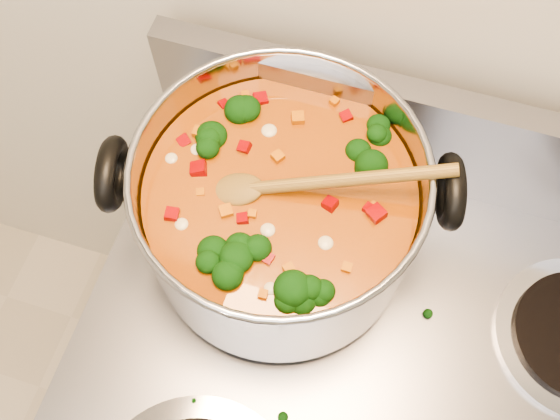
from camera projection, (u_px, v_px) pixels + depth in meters
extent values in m
cube|color=gray|center=(465.00, 148.00, 0.70)|extent=(0.72, 0.03, 0.16)
cylinder|color=#A5A5AD|center=(279.00, 251.00, 0.73)|extent=(0.18, 0.18, 0.01)
cylinder|color=black|center=(279.00, 249.00, 0.72)|extent=(0.14, 0.14, 0.01)
cylinder|color=#A1A1A9|center=(280.00, 208.00, 0.65)|extent=(0.29, 0.29, 0.16)
torus|color=#A1A1A9|center=(280.00, 171.00, 0.58)|extent=(0.29, 0.29, 0.01)
cylinder|color=#96450D|center=(280.00, 215.00, 0.67)|extent=(0.27, 0.27, 0.12)
torus|color=black|center=(112.00, 174.00, 0.60)|extent=(0.04, 0.08, 0.08)
torus|color=black|center=(450.00, 191.00, 0.59)|extent=(0.04, 0.08, 0.08)
ellipsoid|color=black|center=(358.00, 164.00, 0.63)|extent=(0.04, 0.04, 0.03)
ellipsoid|color=black|center=(285.00, 101.00, 0.66)|extent=(0.04, 0.04, 0.03)
ellipsoid|color=black|center=(238.00, 119.00, 0.65)|extent=(0.04, 0.04, 0.03)
ellipsoid|color=black|center=(209.00, 165.00, 0.63)|extent=(0.04, 0.04, 0.03)
ellipsoid|color=black|center=(202.00, 211.00, 0.60)|extent=(0.04, 0.04, 0.03)
ellipsoid|color=black|center=(282.00, 153.00, 0.63)|extent=(0.04, 0.04, 0.03)
ellipsoid|color=black|center=(294.00, 173.00, 0.62)|extent=(0.04, 0.04, 0.03)
ellipsoid|color=black|center=(200.00, 126.00, 0.65)|extent=(0.04, 0.04, 0.03)
ellipsoid|color=black|center=(342.00, 193.00, 0.61)|extent=(0.04, 0.04, 0.03)
ellipsoid|color=#9C0705|center=(214.00, 211.00, 0.60)|extent=(0.01, 0.01, 0.01)
ellipsoid|color=#9C0705|center=(345.00, 214.00, 0.60)|extent=(0.01, 0.01, 0.01)
ellipsoid|color=#9C0705|center=(364.00, 145.00, 0.64)|extent=(0.01, 0.01, 0.01)
ellipsoid|color=#9C0705|center=(380.00, 233.00, 0.59)|extent=(0.01, 0.01, 0.01)
ellipsoid|color=#9C0705|center=(359.00, 232.00, 0.59)|extent=(0.01, 0.01, 0.01)
ellipsoid|color=#9C0705|center=(171.00, 144.00, 0.64)|extent=(0.01, 0.01, 0.01)
ellipsoid|color=#9C0705|center=(264.00, 297.00, 0.57)|extent=(0.01, 0.01, 0.01)
ellipsoid|color=#9C0705|center=(308.00, 259.00, 0.58)|extent=(0.01, 0.01, 0.01)
ellipsoid|color=#9C0705|center=(289.00, 111.00, 0.65)|extent=(0.01, 0.01, 0.01)
ellipsoid|color=#9C0705|center=(222.00, 131.00, 0.64)|extent=(0.01, 0.01, 0.01)
ellipsoid|color=#9C0705|center=(219.00, 185.00, 0.62)|extent=(0.01, 0.01, 0.01)
ellipsoid|color=#9C0705|center=(319.00, 152.00, 0.63)|extent=(0.01, 0.01, 0.01)
ellipsoid|color=#AB5609|center=(283.00, 94.00, 0.66)|extent=(0.01, 0.01, 0.01)
ellipsoid|color=#AB5609|center=(344.00, 230.00, 0.60)|extent=(0.01, 0.01, 0.01)
ellipsoid|color=#AB5609|center=(332.00, 100.00, 0.66)|extent=(0.01, 0.01, 0.01)
ellipsoid|color=#AB5609|center=(218.00, 114.00, 0.65)|extent=(0.01, 0.01, 0.01)
ellipsoid|color=#AB5609|center=(339.00, 198.00, 0.61)|extent=(0.01, 0.01, 0.01)
ellipsoid|color=#AB5609|center=(377.00, 198.00, 0.61)|extent=(0.01, 0.01, 0.01)
ellipsoid|color=#AB5609|center=(304.00, 100.00, 0.66)|extent=(0.01, 0.01, 0.01)
ellipsoid|color=#AB5609|center=(392.00, 155.00, 0.63)|extent=(0.01, 0.01, 0.01)
ellipsoid|color=#AB5609|center=(233.00, 214.00, 0.60)|extent=(0.01, 0.01, 0.01)
ellipsoid|color=#AB5609|center=(170.00, 193.00, 0.61)|extent=(0.01, 0.01, 0.01)
ellipsoid|color=#AB5609|center=(340.00, 286.00, 0.57)|extent=(0.01, 0.01, 0.01)
ellipsoid|color=#AB5609|center=(205.00, 285.00, 0.57)|extent=(0.01, 0.01, 0.01)
ellipsoid|color=beige|center=(226.00, 200.00, 0.61)|extent=(0.02, 0.02, 0.01)
ellipsoid|color=beige|center=(185.00, 198.00, 0.61)|extent=(0.02, 0.02, 0.01)
ellipsoid|color=beige|center=(309.00, 254.00, 0.58)|extent=(0.02, 0.02, 0.01)
ellipsoid|color=beige|center=(272.00, 136.00, 0.64)|extent=(0.02, 0.02, 0.01)
ellipsoid|color=beige|center=(369.00, 227.00, 0.60)|extent=(0.02, 0.02, 0.01)
ellipsoid|color=beige|center=(239.00, 283.00, 0.57)|extent=(0.02, 0.02, 0.01)
ellipsoid|color=beige|center=(290.00, 159.00, 0.63)|extent=(0.02, 0.02, 0.01)
ellipsoid|color=beige|center=(339.00, 129.00, 0.64)|extent=(0.02, 0.02, 0.01)
ellipsoid|color=olive|center=(235.00, 190.00, 0.62)|extent=(0.07, 0.05, 0.03)
cylinder|color=olive|center=(342.00, 180.00, 0.59)|extent=(0.21, 0.07, 0.06)
ellipsoid|color=black|center=(116.00, 277.00, 0.71)|extent=(0.01, 0.01, 0.01)
ellipsoid|color=black|center=(158.00, 181.00, 0.77)|extent=(0.01, 0.01, 0.01)
ellipsoid|color=black|center=(183.00, 124.00, 0.80)|extent=(0.01, 0.01, 0.01)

